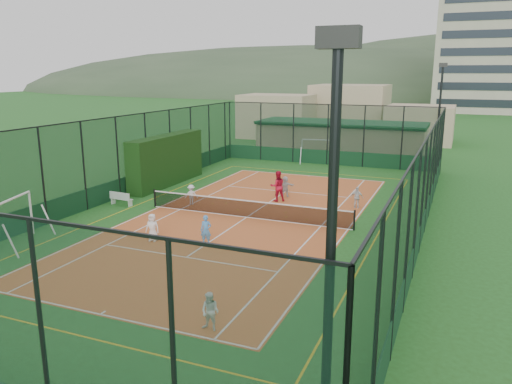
% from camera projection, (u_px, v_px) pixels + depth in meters
% --- Properties ---
extents(ground, '(300.00, 300.00, 0.00)m').
position_uv_depth(ground, '(247.00, 218.00, 26.78)').
color(ground, '#25571D').
rests_on(ground, ground).
extents(court_slab, '(11.17, 23.97, 0.01)m').
position_uv_depth(court_slab, '(247.00, 217.00, 26.78)').
color(court_slab, '#BA5E29').
rests_on(court_slab, ground).
extents(tennis_net, '(11.67, 0.12, 1.06)m').
position_uv_depth(tennis_net, '(247.00, 208.00, 26.66)').
color(tennis_net, black).
rests_on(tennis_net, ground).
extents(perimeter_fence, '(18.12, 34.12, 5.00)m').
position_uv_depth(perimeter_fence, '(246.00, 172.00, 26.19)').
color(perimeter_fence, black).
rests_on(perimeter_fence, ground).
extents(floodlight_se, '(0.60, 0.26, 8.25)m').
position_uv_depth(floodlight_se, '(329.00, 306.00, 7.71)').
color(floodlight_se, black).
rests_on(floodlight_se, ground).
extents(floodlight_ne, '(0.60, 0.26, 8.25)m').
position_uv_depth(floodlight_ne, '(439.00, 119.00, 37.54)').
color(floodlight_ne, black).
rests_on(floodlight_ne, ground).
extents(clubhouse, '(15.20, 7.20, 3.15)m').
position_uv_depth(clubhouse, '(341.00, 139.00, 46.18)').
color(clubhouse, tan).
rests_on(clubhouse, ground).
extents(apartment_tower, '(15.00, 12.00, 30.00)m').
position_uv_depth(apartment_tower, '(481.00, 30.00, 92.49)').
color(apartment_tower, beige).
rests_on(apartment_tower, ground).
extents(distant_hills, '(200.00, 60.00, 24.00)m').
position_uv_depth(distant_hills, '(430.00, 95.00, 161.57)').
color(distant_hills, '#384C33').
rests_on(distant_hills, ground).
extents(hedge_left, '(1.17, 7.79, 3.41)m').
position_uv_depth(hedge_left, '(167.00, 160.00, 34.27)').
color(hedge_left, black).
rests_on(hedge_left, ground).
extents(white_bench, '(1.51, 0.52, 0.83)m').
position_uv_depth(white_bench, '(121.00, 198.00, 29.17)').
color(white_bench, white).
rests_on(white_bench, ground).
extents(futsal_goal_near, '(3.39, 1.84, 2.10)m').
position_uv_depth(futsal_goal_near, '(12.00, 222.00, 22.36)').
color(futsal_goal_near, white).
rests_on(futsal_goal_near, ground).
extents(futsal_goal_far, '(3.18, 1.43, 1.98)m').
position_uv_depth(futsal_goal_far, '(319.00, 151.00, 42.53)').
color(futsal_goal_far, white).
rests_on(futsal_goal_far, ground).
extents(child_near_left, '(0.70, 0.53, 1.29)m').
position_uv_depth(child_near_left, '(152.00, 227.00, 22.94)').
color(child_near_left, white).
rests_on(child_near_left, court_slab).
extents(child_near_mid, '(0.56, 0.44, 1.37)m').
position_uv_depth(child_near_mid, '(206.00, 230.00, 22.43)').
color(child_near_mid, '#4F99E2').
rests_on(child_near_mid, court_slab).
extents(child_near_right, '(0.61, 0.49, 1.21)m').
position_uv_depth(child_near_right, '(210.00, 312.00, 14.99)').
color(child_near_right, white).
rests_on(child_near_right, court_slab).
extents(child_far_left, '(0.89, 0.79, 1.19)m').
position_uv_depth(child_far_left, '(191.00, 195.00, 29.22)').
color(child_far_left, silver).
rests_on(child_far_left, court_slab).
extents(child_far_right, '(0.72, 0.30, 1.23)m').
position_uv_depth(child_far_right, '(357.00, 197.00, 28.50)').
color(child_far_right, white).
rests_on(child_far_right, court_slab).
extents(child_far_back, '(1.26, 0.91, 1.32)m').
position_uv_depth(child_far_back, '(285.00, 186.00, 31.03)').
color(child_far_back, silver).
rests_on(child_far_back, court_slab).
extents(coach, '(1.14, 1.09, 1.85)m').
position_uv_depth(coach, '(278.00, 186.00, 29.94)').
color(coach, red).
rests_on(coach, court_slab).
extents(tennis_balls, '(6.16, 1.46, 0.07)m').
position_uv_depth(tennis_balls, '(258.00, 211.00, 27.95)').
color(tennis_balls, '#CCE033').
rests_on(tennis_balls, court_slab).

